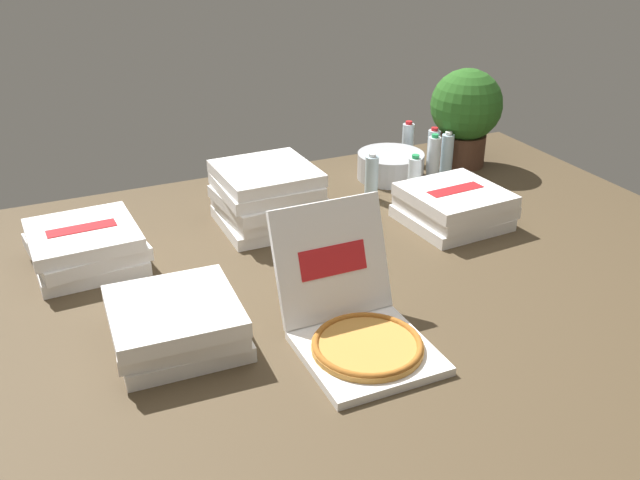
% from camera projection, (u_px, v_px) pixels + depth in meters
% --- Properties ---
extents(ground_plane, '(3.20, 2.40, 0.02)m').
position_uv_depth(ground_plane, '(340.00, 288.00, 2.46)').
color(ground_plane, '#4C3D28').
extents(open_pizza_box, '(0.38, 0.51, 0.38)m').
position_uv_depth(open_pizza_box, '(357.00, 322.00, 2.11)').
color(open_pizza_box, white).
rests_on(open_pizza_box, ground_plane).
extents(pizza_stack_left_far, '(0.42, 0.40, 0.15)m').
position_uv_depth(pizza_stack_left_far, '(454.00, 206.00, 2.89)').
color(pizza_stack_left_far, white).
rests_on(pizza_stack_left_far, ground_plane).
extents(pizza_stack_right_far, '(0.41, 0.41, 0.15)m').
position_uv_depth(pizza_stack_right_far, '(177.00, 323.00, 2.11)').
color(pizza_stack_right_far, white).
rests_on(pizza_stack_right_far, ground_plane).
extents(pizza_stack_right_mid, '(0.41, 0.41, 0.25)m').
position_uv_depth(pizza_stack_right_mid, '(267.00, 197.00, 2.85)').
color(pizza_stack_right_mid, white).
rests_on(pizza_stack_right_mid, ground_plane).
extents(pizza_stack_left_mid, '(0.42, 0.42, 0.15)m').
position_uv_depth(pizza_stack_left_mid, '(86.00, 247.00, 2.56)').
color(pizza_stack_left_mid, white).
rests_on(pizza_stack_left_mid, ground_plane).
extents(ice_bucket, '(0.32, 0.32, 0.12)m').
position_uv_depth(ice_bucket, '(390.00, 166.00, 3.36)').
color(ice_bucket, '#B7BABF').
rests_on(ice_bucket, ground_plane).
extents(water_bottle_0, '(0.06, 0.06, 0.22)m').
position_uv_depth(water_bottle_0, '(447.00, 154.00, 3.38)').
color(water_bottle_0, silver).
rests_on(water_bottle_0, ground_plane).
extents(water_bottle_1, '(0.06, 0.06, 0.22)m').
position_uv_depth(water_bottle_1, '(414.00, 179.00, 3.09)').
color(water_bottle_1, white).
rests_on(water_bottle_1, ground_plane).
extents(water_bottle_2, '(0.06, 0.06, 0.22)m').
position_uv_depth(water_bottle_2, '(434.00, 157.00, 3.35)').
color(water_bottle_2, white).
rests_on(water_bottle_2, ground_plane).
extents(water_bottle_3, '(0.06, 0.06, 0.22)m').
position_uv_depth(water_bottle_3, '(372.00, 178.00, 3.11)').
color(water_bottle_3, silver).
rests_on(water_bottle_3, ground_plane).
extents(water_bottle_4, '(0.06, 0.06, 0.22)m').
position_uv_depth(water_bottle_4, '(433.00, 150.00, 3.44)').
color(water_bottle_4, silver).
rests_on(water_bottle_4, ground_plane).
extents(water_bottle_5, '(0.06, 0.06, 0.22)m').
position_uv_depth(water_bottle_5, '(408.00, 143.00, 3.53)').
color(water_bottle_5, silver).
rests_on(water_bottle_5, ground_plane).
extents(potted_plant, '(0.35, 0.35, 0.48)m').
position_uv_depth(potted_plant, '(466.00, 112.00, 3.43)').
color(potted_plant, '#513323').
rests_on(potted_plant, ground_plane).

